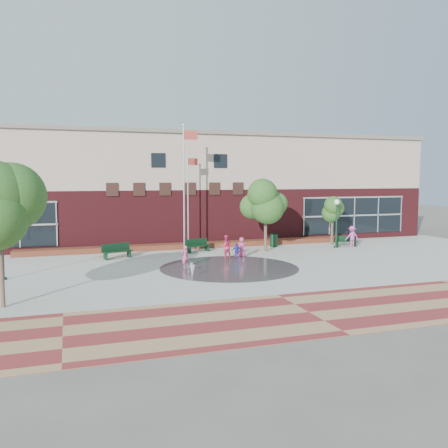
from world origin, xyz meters
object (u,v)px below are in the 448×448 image
object	(u,v)px
bench_left	(117,254)
child_splash	(185,257)
flagpole_right	(188,196)
trash_can	(274,240)
flagpole_left	(185,182)

from	to	relation	value
bench_left	child_splash	distance (m)	5.81
flagpole_right	trash_can	size ratio (longest dim) A/B	6.89
flagpole_right	child_splash	world-z (taller)	flagpole_right
flagpole_right	bench_left	distance (m)	7.20
flagpole_left	bench_left	xyz separation A→B (m)	(-5.00, -1.18, -4.85)
bench_left	child_splash	world-z (taller)	child_splash
flagpole_right	child_splash	xyz separation A→B (m)	(-2.00, -7.04, -3.42)
trash_can	flagpole_right	bearing A→B (deg)	173.17
flagpole_left	trash_can	world-z (taller)	flagpole_left
flagpole_left	flagpole_right	distance (m)	1.80
trash_can	bench_left	bearing A→B (deg)	-172.18
trash_can	child_splash	world-z (taller)	child_splash
flagpole_left	child_splash	xyz separation A→B (m)	(-1.39, -5.72, -4.50)
bench_left	child_splash	size ratio (longest dim) A/B	1.57
flagpole_left	child_splash	bearing A→B (deg)	-93.99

